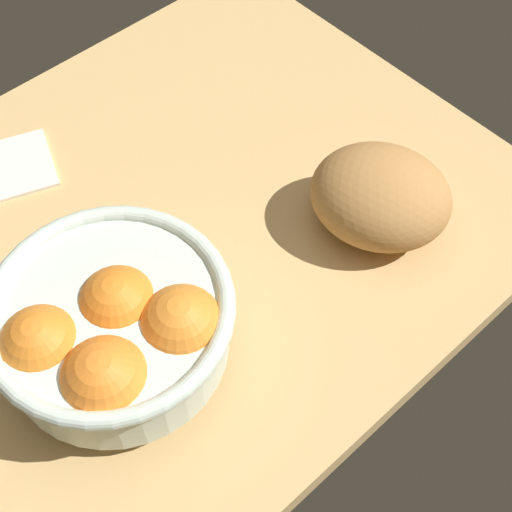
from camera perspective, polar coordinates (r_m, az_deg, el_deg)
The scene contains 3 objects.
ground_plane at distance 81.43cm, azimuth -5.96°, elevation 1.93°, with size 71.59×59.38×3.00cm, color tan.
fruit_bowl at distance 67.00cm, azimuth -10.86°, elevation -5.56°, with size 22.18×22.18×10.81cm.
bread_loaf at distance 77.36cm, azimuth 9.52°, elevation 4.53°, with size 14.63×12.63×8.89cm, color #B37D43.
Camera 1 is at (-26.09, -41.32, 63.64)cm, focal length 52.13 mm.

